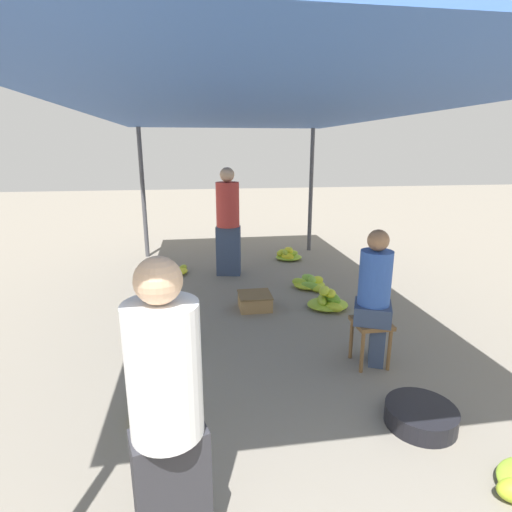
# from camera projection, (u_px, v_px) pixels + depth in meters

# --- Properties ---
(canopy_post_back_left) EXTENTS (0.08, 0.08, 2.44)m
(canopy_post_back_left) POSITION_uv_depth(u_px,v_px,m) (143.00, 194.00, 7.57)
(canopy_post_back_left) COLOR #4C4C51
(canopy_post_back_left) RESTS_ON ground
(canopy_post_back_right) EXTENTS (0.08, 0.08, 2.44)m
(canopy_post_back_right) POSITION_uv_depth(u_px,v_px,m) (311.00, 191.00, 8.05)
(canopy_post_back_right) COLOR #4C4C51
(canopy_post_back_right) RESTS_ON ground
(canopy_tarp) EXTENTS (3.69, 6.91, 0.04)m
(canopy_tarp) POSITION_uv_depth(u_px,v_px,m) (254.00, 111.00, 4.38)
(canopy_tarp) COLOR #33569E
(canopy_tarp) RESTS_ON canopy_post_front_left
(vendor_foreground) EXTENTS (0.43, 0.43, 1.63)m
(vendor_foreground) POSITION_uv_depth(u_px,v_px,m) (167.00, 416.00, 1.89)
(vendor_foreground) COLOR #2D2D33
(vendor_foreground) RESTS_ON ground
(stool) EXTENTS (0.34, 0.34, 0.46)m
(stool) POSITION_uv_depth(u_px,v_px,m) (371.00, 330.00, 3.87)
(stool) COLOR brown
(stool) RESTS_ON ground
(vendor_seated) EXTENTS (0.45, 0.45, 1.36)m
(vendor_seated) POSITION_uv_depth(u_px,v_px,m) (375.00, 296.00, 3.79)
(vendor_seated) COLOR #384766
(vendor_seated) RESTS_ON ground
(basin_black) EXTENTS (0.54, 0.54, 0.15)m
(basin_black) POSITION_uv_depth(u_px,v_px,m) (421.00, 416.00, 3.08)
(basin_black) COLOR black
(basin_black) RESTS_ON ground
(banana_pile_left_0) EXTENTS (0.45, 0.44, 0.22)m
(banana_pile_left_0) POSITION_uv_depth(u_px,v_px,m) (153.00, 296.00, 5.56)
(banana_pile_left_0) COLOR #ADCA2D
(banana_pile_left_0) RESTS_ON ground
(banana_pile_left_1) EXTENTS (0.47, 0.56, 0.15)m
(banana_pile_left_1) POSITION_uv_depth(u_px,v_px,m) (159.00, 406.00, 3.21)
(banana_pile_left_1) COLOR #9BC230
(banana_pile_left_1) RESTS_ON ground
(banana_pile_left_2) EXTENTS (0.58, 0.62, 0.14)m
(banana_pile_left_2) POSITION_uv_depth(u_px,v_px,m) (170.00, 271.00, 6.75)
(banana_pile_left_2) COLOR #A4C62F
(banana_pile_left_2) RESTS_ON ground
(banana_pile_left_3) EXTENTS (0.56, 0.54, 0.27)m
(banana_pile_left_3) POSITION_uv_depth(u_px,v_px,m) (164.00, 337.00, 4.32)
(banana_pile_left_3) COLOR #BBCF2B
(banana_pile_left_3) RESTS_ON ground
(banana_pile_right_0) EXTENTS (0.53, 0.54, 0.19)m
(banana_pile_right_0) POSITION_uv_depth(u_px,v_px,m) (310.00, 283.00, 6.09)
(banana_pile_right_0) COLOR #AECA2D
(banana_pile_right_0) RESTS_ON ground
(banana_pile_right_1) EXTENTS (0.55, 0.58, 0.29)m
(banana_pile_right_1) POSITION_uv_depth(u_px,v_px,m) (329.00, 301.00, 5.32)
(banana_pile_right_1) COLOR #B9CE2B
(banana_pile_right_1) RESTS_ON ground
(banana_pile_right_2) EXTENTS (0.53, 0.48, 0.24)m
(banana_pile_right_2) POSITION_uv_depth(u_px,v_px,m) (287.00, 255.00, 7.61)
(banana_pile_right_2) COLOR #B9CE2B
(banana_pile_right_2) RESTS_ON ground
(crate_near) EXTENTS (0.43, 0.43, 0.20)m
(crate_near) POSITION_uv_depth(u_px,v_px,m) (255.00, 301.00, 5.31)
(crate_near) COLOR #9E7A4C
(crate_near) RESTS_ON ground
(shopper_walking_mid) EXTENTS (0.44, 0.44, 1.78)m
(shopper_walking_mid) POSITION_uv_depth(u_px,v_px,m) (228.00, 221.00, 6.52)
(shopper_walking_mid) COLOR #384766
(shopper_walking_mid) RESTS_ON ground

